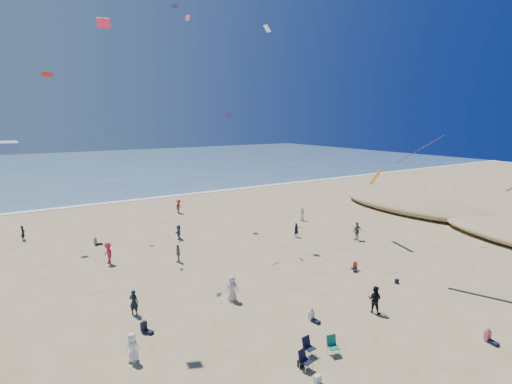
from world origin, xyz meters
TOP-DOWN VIEW (x-y plane):
  - ground at (0.00, 0.00)m, footprint 220.00×220.00m
  - ocean at (0.00, 95.00)m, footprint 220.00×100.00m
  - surf_line at (0.00, 45.00)m, footprint 220.00×1.20m
  - standing_flyers at (3.28, 17.13)m, footprint 29.26×33.36m
  - seated_group at (2.23, 7.58)m, footprint 18.33×30.60m
  - chair_cluster at (0.12, -0.50)m, footprint 2.74×1.50m
  - white_tote at (-1.03, -1.89)m, footprint 0.35×0.20m
  - black_backpack at (-0.90, -0.52)m, footprint 0.30×0.22m
  - navy_bag at (11.61, 3.50)m, footprint 0.28×0.18m
  - kites_aloft at (8.18, 12.02)m, footprint 46.01×42.95m

SIDE VIEW (x-z plane):
  - ground at x=0.00m, z-range 0.00..0.00m
  - ocean at x=0.00m, z-range 0.00..0.06m
  - surf_line at x=0.00m, z-range 0.00..0.08m
  - navy_bag at x=11.61m, z-range 0.00..0.34m
  - black_backpack at x=-0.90m, z-range 0.00..0.38m
  - white_tote at x=-1.03m, z-range 0.00..0.40m
  - seated_group at x=2.23m, z-range 0.00..0.84m
  - chair_cluster at x=0.12m, z-range 0.00..1.00m
  - standing_flyers at x=3.28m, z-range -0.09..1.78m
  - kites_aloft at x=8.18m, z-range -0.04..29.87m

